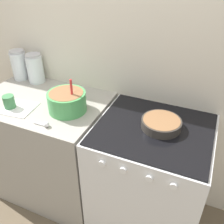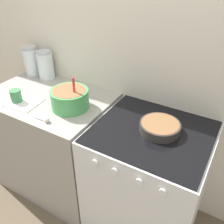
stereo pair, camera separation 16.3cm
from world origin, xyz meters
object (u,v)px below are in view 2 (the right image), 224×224
Objects in this scene: stove at (147,182)px; tin_can at (16,96)px; storage_jar_middle at (46,67)px; storage_jar_left at (32,63)px; baking_pan at (160,127)px; mixing_bowl at (70,98)px.

tin_can is (-1.00, -0.17, 0.51)m from stove.
storage_jar_middle is 0.43m from tin_can.
storage_jar_left is at bearing -180.00° from storage_jar_middle.
storage_jar_middle is (-1.13, 0.22, 0.07)m from baking_pan.
stove is 1.25m from storage_jar_middle.
mixing_bowl is (-0.61, -0.04, 0.54)m from stove.
mixing_bowl is at bearing -30.61° from storage_jar_middle.
tin_can is (-0.39, -0.14, -0.03)m from mixing_bowl.
storage_jar_left is 1.03× the size of storage_jar_middle.
storage_jar_left is 0.49m from tin_can.
tin_can is at bearing -169.28° from baking_pan.
storage_jar_left is 2.60× the size of tin_can.
baking_pan is at bearing 10.72° from tin_can.
baking_pan is at bearing 5.26° from mixing_bowl.
mixing_bowl is 0.65m from baking_pan.
mixing_bowl is 1.09× the size of storage_jar_middle.
storage_jar_middle is (0.16, 0.00, -0.00)m from storage_jar_left.
stove is 1.40m from storage_jar_left.
storage_jar_middle is 2.52× the size of tin_can.
mixing_bowl is at bearing 19.32° from tin_can.
mixing_bowl reaches higher than storage_jar_middle.
storage_jar_left is (-1.29, 0.22, 0.08)m from baking_pan.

